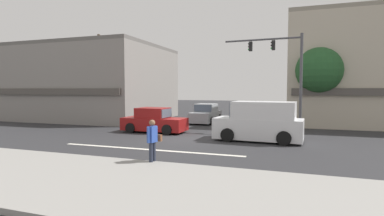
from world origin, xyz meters
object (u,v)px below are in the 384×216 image
Objects in this scene: sedan_parked_curbside at (206,114)px; pedestrian_foreground_with_bag at (153,140)px; street_tree at (319,71)px; traffic_light_mast at (285,67)px; van_crossing_rightbound at (260,122)px; utility_pole_near_left at (100,78)px; utility_pole_far_right at (324,71)px; sedan_waiting_far at (154,121)px.

pedestrian_foreground_with_bag reaches higher than sedan_parked_curbside.
street_tree is 9.21m from sedan_parked_curbside.
van_crossing_rightbound is (-1.10, -3.49, -3.17)m from traffic_light_mast.
utility_pole_near_left is at bearing 179.49° from traffic_light_mast.
sedan_parked_curbside is (7.50, 3.93, -2.95)m from utility_pole_near_left.
traffic_light_mast is at bearing -32.67° from sedan_parked_curbside.
utility_pole_near_left is (-16.01, -2.95, -0.41)m from street_tree.
utility_pole_near_left is 17.22m from utility_pole_far_right.
sedan_waiting_far is at bearing -145.63° from utility_pole_far_right.
pedestrian_foreground_with_bag is at bearing -46.60° from utility_pole_near_left.
pedestrian_foreground_with_bag is (2.16, -14.14, 0.24)m from sedan_parked_curbside.
traffic_light_mast is 8.26m from sedan_parked_curbside.
utility_pole_far_right is at bearing 34.37° from sedan_waiting_far.
utility_pole_far_right is 16.84m from pedestrian_foreground_with_bag.
utility_pole_near_left is at bearing 133.40° from pedestrian_foreground_with_bag.
traffic_light_mast reaches higher than sedan_parked_curbside.
sedan_waiting_far is (-10.13, -5.39, -3.36)m from street_tree.
utility_pole_far_right is at bearing 61.34° from traffic_light_mast.
utility_pole_near_left reaches higher than sedan_waiting_far.
traffic_light_mast is 8.96m from sedan_waiting_far.
utility_pole_far_right is 4.77× the size of pedestrian_foreground_with_bag.
traffic_light_mast is (13.82, -0.12, 0.51)m from utility_pole_near_left.
van_crossing_rightbound reaches higher than sedan_parked_curbside.
traffic_light_mast reaches higher than sedan_waiting_far.
van_crossing_rightbound is at bearing -55.35° from sedan_parked_curbside.
utility_pole_far_right is 9.70m from sedan_parked_curbside.
van_crossing_rightbound is at bearing -107.56° from traffic_light_mast.
street_tree is 1.21× the size of van_crossing_rightbound.
traffic_light_mast reaches higher than pedestrian_foreground_with_bag.
sedan_waiting_far is at bearing -104.21° from sedan_parked_curbside.
pedestrian_foreground_with_bag is (-6.36, -13.16, -3.12)m from street_tree.
pedestrian_foreground_with_bag reaches higher than sedan_waiting_far.
traffic_light_mast reaches higher than van_crossing_rightbound.
utility_pole_far_right is 13.33m from sedan_waiting_far.
sedan_parked_curbside is (-5.21, 7.54, -0.29)m from van_crossing_rightbound.
sedan_waiting_far and sedan_parked_curbside have the same top height.
sedan_waiting_far is (5.89, -2.44, -2.95)m from utility_pole_near_left.
sedan_parked_curbside is (-8.51, 0.98, -3.36)m from street_tree.
traffic_light_mast is 1.50× the size of sedan_waiting_far.
traffic_light_mast is 1.32× the size of van_crossing_rightbound.
street_tree reaches higher than sedan_waiting_far.
street_tree is at bearing 64.21° from pedestrian_foreground_with_bag.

